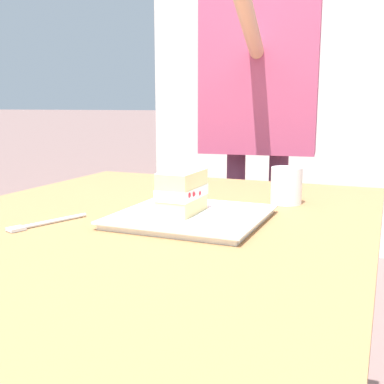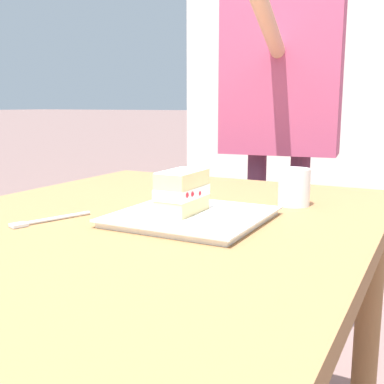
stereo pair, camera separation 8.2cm
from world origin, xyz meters
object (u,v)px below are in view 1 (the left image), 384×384
Objects in this scene: patio_table at (122,280)px; dessert_fork at (44,223)px; diner_person at (259,85)px; cake_slice at (182,192)px; coffee_cup at (286,185)px; dessert_plate at (192,217)px.

dessert_fork is (0.04, -0.15, 0.11)m from patio_table.
patio_table is 1.12m from diner_person.
dessert_fork is at bearing -59.14° from cake_slice.
patio_table is 0.21m from cake_slice.
coffee_cup is (-0.25, 0.16, -0.01)m from cake_slice.
diner_person is at bearing -159.79° from coffee_cup.
dessert_plate is at bearing -30.16° from coffee_cup.
patio_table is 0.84× the size of diner_person.
dessert_fork is 1.13m from diner_person.
diner_person is at bearing -173.12° from dessert_plate.
coffee_cup is at bearing 145.19° from patio_table.
coffee_cup reaches higher than dessert_plate.
patio_table is at bearing 104.24° from dessert_fork.
patio_table is at bearing -43.60° from dessert_plate.
dessert_plate reaches higher than dessert_fork.
diner_person reaches higher than dessert_plate.
dessert_plate is 2.38× the size of cake_slice.
diner_person is (-1.08, 0.14, 0.30)m from dessert_fork.
diner_person is at bearing -174.31° from cake_slice.
dessert_plate is (-0.11, 0.10, 0.11)m from patio_table.
coffee_cup is (-0.24, 0.14, 0.04)m from dessert_plate.
patio_table is 0.19m from dessert_plate.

